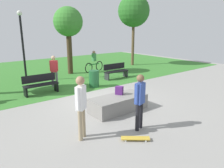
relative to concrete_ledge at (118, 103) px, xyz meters
The scene contains 15 objects.
ground_plane 1.49m from the concrete_ledge, 84.23° to the left, with size 28.00×28.00×0.00m, color gray.
grass_lawn 9.11m from the concrete_ledge, 89.07° to the left, with size 26.60×12.69×0.01m, color #387A2D.
concrete_ledge is the anchor object (origin of this frame).
backpack_on_ledge 0.52m from the concrete_ledge, 42.22° to the left, with size 0.28×0.20×0.32m, color #4C1E66.
skater_performing_trick 1.82m from the concrete_ledge, 107.31° to the right, with size 0.42×0.28×1.74m.
skater_watching 2.51m from the concrete_ledge, 155.26° to the right, with size 0.38×0.35×1.81m.
skateboard_by_ledge 2.29m from the concrete_ledge, 117.72° to the right, with size 0.75×0.66×0.08m.
park_bench_far_left 4.23m from the concrete_ledge, 111.03° to the left, with size 1.60×0.48×0.91m.
park_bench_near_path 5.38m from the concrete_ledge, 51.76° to the left, with size 1.61×0.50×0.91m.
tree_tall_oak 8.08m from the concrete_ledge, 76.21° to the left, with size 1.91×1.91×4.41m.
tree_broad_elm 11.22m from the concrete_ledge, 43.45° to the left, with size 2.54×2.54×5.64m.
lamp_post 7.43m from the concrete_ledge, 100.32° to the left, with size 0.28×0.28×3.99m.
trash_bin 3.56m from the concrete_ledge, 71.31° to the left, with size 0.53×0.53×0.89m, color #1E592D.
pedestrian_with_backpack 4.81m from the concrete_ledge, 95.52° to the left, with size 0.42×0.44×1.66m.
cyclist_on_bicycle 7.71m from the concrete_ledge, 63.13° to the left, with size 1.79×0.47×1.52m.
Camera 1 is at (-5.04, -7.27, 3.04)m, focal length 34.11 mm.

